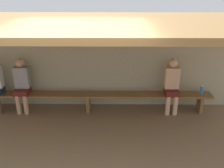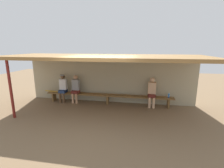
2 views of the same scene
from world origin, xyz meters
The scene contains 10 objects.
ground_plane centered at (0.00, 0.00, 0.00)m, with size 24.00×24.00×0.00m, color brown.
back_wall centered at (0.00, 2.00, 1.10)m, with size 8.00×0.20×2.20m, color tan.
dugout_roof centered at (0.00, 0.70, 2.26)m, with size 8.00×2.80×0.12m, color olive.
support_post centered at (-3.24, -0.55, 1.10)m, with size 0.10×0.10×2.20m, color maroon.
bench centered at (0.00, 1.55, 0.39)m, with size 6.00×0.36×0.46m.
player_in_red centered at (-1.58, 1.55, 0.73)m, with size 0.34×0.42×1.34m.
player_in_white centered at (-2.23, 1.55, 0.75)m, with size 0.34×0.42×1.34m.
player_in_blue centered at (2.01, 1.55, 0.73)m, with size 0.34×0.42×1.34m.
water_bottle_blue centered at (2.75, 1.58, 0.56)m, with size 0.08×0.08×0.22m.
baseball_bat centered at (-2.81, 1.55, 0.49)m, with size 0.07×0.07×0.81m, color #B28C33.
Camera 2 is at (1.47, -5.64, 2.67)m, focal length 26.13 mm.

